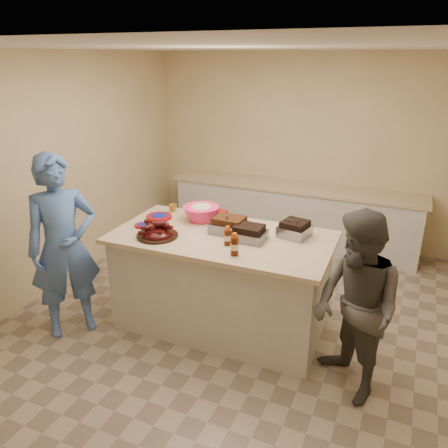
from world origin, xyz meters
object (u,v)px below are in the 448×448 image
at_px(roasting_pan, 294,236).
at_px(coleslaw_bowl, 201,220).
at_px(bbq_bottle_b, 235,255).
at_px(island, 222,323).
at_px(rib_platter, 157,237).
at_px(bbq_bottle_a, 228,245).
at_px(mustard_bottle, 204,223).
at_px(guest_blue, 75,328).
at_px(plastic_cup, 173,212).
at_px(guest_gray, 346,388).

relative_size(roasting_pan, coleslaw_bowl, 0.69).
bearing_deg(bbq_bottle_b, island, 128.15).
height_order(rib_platter, bbq_bottle_a, bbq_bottle_a).
bearing_deg(roasting_pan, mustard_bottle, -166.81).
bearing_deg(roasting_pan, guest_blue, -143.74).
height_order(mustard_bottle, guest_blue, mustard_bottle).
height_order(rib_platter, roasting_pan, rib_platter).
bearing_deg(guest_blue, bbq_bottle_a, -33.17).
height_order(roasting_pan, plastic_cup, roasting_pan).
height_order(island, guest_blue, island).
bearing_deg(bbq_bottle_a, bbq_bottle_b, -50.77).
bearing_deg(bbq_bottle_a, roasting_pan, 41.72).
distance_m(island, mustard_bottle, 1.07).
distance_m(guest_blue, guest_gray, 2.72).
xyz_separation_m(roasting_pan, mustard_bottle, (-0.95, -0.04, 0.00)).
bearing_deg(mustard_bottle, rib_platter, -116.38).
bearing_deg(coleslaw_bowl, mustard_bottle, -44.99).
relative_size(island, roasting_pan, 7.95).
bearing_deg(island, rib_platter, -154.58).
distance_m(island, coleslaw_bowl, 1.11).
bearing_deg(mustard_bottle, plastic_cup, 159.26).
xyz_separation_m(rib_platter, guest_gray, (1.91, -0.17, -1.01)).
bearing_deg(rib_platter, plastic_cup, 108.40).
height_order(bbq_bottle_b, plastic_cup, bbq_bottle_b).
relative_size(roasting_pan, plastic_cup, 2.97).
bearing_deg(guest_gray, island, -149.91).
distance_m(rib_platter, roasting_pan, 1.32).
bearing_deg(mustard_bottle, island, -36.20).
bearing_deg(bbq_bottle_a, guest_gray, -12.08).
relative_size(bbq_bottle_a, guest_gray, 0.12).
height_order(island, plastic_cup, plastic_cup).
bearing_deg(rib_platter, roasting_pan, 24.40).
height_order(island, bbq_bottle_b, bbq_bottle_b).
bearing_deg(island, plastic_cup, 151.20).
distance_m(plastic_cup, guest_blue, 1.59).
bearing_deg(island, coleslaw_bowl, 140.58).
height_order(guest_blue, guest_gray, guest_gray).
distance_m(island, guest_gray, 1.43).
bearing_deg(guest_blue, island, -24.75).
relative_size(bbq_bottle_b, plastic_cup, 2.31).
relative_size(coleslaw_bowl, plastic_cup, 4.29).
relative_size(bbq_bottle_b, guest_gray, 0.13).
bearing_deg(rib_platter, mustard_bottle, 63.62).
xyz_separation_m(bbq_bottle_b, guest_blue, (-1.64, -0.33, -1.01)).
xyz_separation_m(rib_platter, guest_blue, (-0.80, -0.41, -1.01)).
bearing_deg(coleslaw_bowl, guest_gray, -23.08).
relative_size(rib_platter, guest_blue, 0.22).
xyz_separation_m(rib_platter, plastic_cup, (-0.23, 0.68, 0.00)).
relative_size(island, plastic_cup, 23.63).
relative_size(rib_platter, coleslaw_bowl, 1.04).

